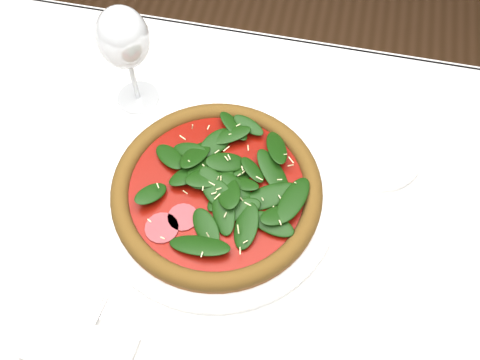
% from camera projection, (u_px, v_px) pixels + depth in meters
% --- Properties ---
extents(ground, '(6.00, 6.00, 0.00)m').
position_uv_depth(ground, '(209.00, 343.00, 1.44)').
color(ground, brown).
rests_on(ground, ground).
extents(dining_table, '(1.21, 0.81, 0.75)m').
position_uv_depth(dining_table, '(190.00, 248.00, 0.88)').
color(dining_table, silver).
rests_on(dining_table, ground).
extents(plate, '(0.36, 0.36, 0.02)m').
position_uv_depth(plate, '(217.00, 195.00, 0.81)').
color(plate, white).
rests_on(plate, dining_table).
extents(pizza, '(0.34, 0.34, 0.04)m').
position_uv_depth(pizza, '(217.00, 188.00, 0.79)').
color(pizza, brown).
rests_on(pizza, plate).
extents(wine_glass, '(0.08, 0.08, 0.19)m').
position_uv_depth(wine_glass, '(123.00, 40.00, 0.79)').
color(wine_glass, silver).
rests_on(wine_glass, dining_table).
extents(napkin, '(0.15, 0.08, 0.01)m').
position_uv_depth(napkin, '(80.00, 349.00, 0.69)').
color(napkin, silver).
rests_on(napkin, dining_table).
extents(fork, '(0.03, 0.13, 0.00)m').
position_uv_depth(fork, '(87.00, 330.00, 0.70)').
color(fork, silver).
rests_on(fork, napkin).
extents(saucer_far, '(0.13, 0.13, 0.01)m').
position_uv_depth(saucer_far, '(378.00, 154.00, 0.84)').
color(saucer_far, white).
rests_on(saucer_far, dining_table).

